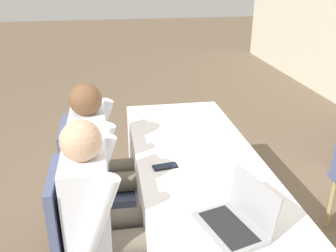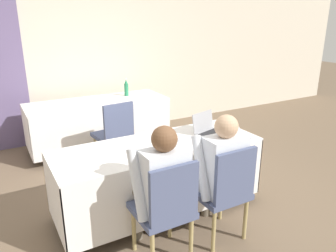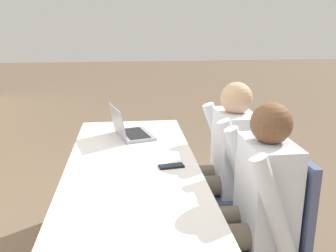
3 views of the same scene
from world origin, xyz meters
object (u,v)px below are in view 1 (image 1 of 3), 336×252
at_px(chair_near_left, 89,180).
at_px(chair_near_right, 86,238).
at_px(cell_phone, 165,167).
at_px(person_checkered_shirt, 103,158).
at_px(person_white_shirt, 104,211).
at_px(laptop, 236,220).

height_order(chair_near_left, chair_near_right, same).
distance_m(cell_phone, person_checkered_shirt, 0.49).
relative_size(cell_phone, chair_near_left, 0.16).
distance_m(chair_near_right, person_white_shirt, 0.19).
bearing_deg(chair_near_left, person_white_shirt, -169.87).
height_order(laptop, person_white_shirt, person_white_shirt).
bearing_deg(cell_phone, person_white_shirt, -62.42).
relative_size(laptop, chair_near_right, 0.41).
height_order(laptop, person_checkered_shirt, person_checkered_shirt).
height_order(cell_phone, chair_near_left, chair_near_left).
bearing_deg(person_white_shirt, chair_near_right, 90.00).
bearing_deg(person_white_shirt, laptop, -119.01).
height_order(chair_near_right, person_checkered_shirt, person_checkered_shirt).
bearing_deg(chair_near_left, cell_phone, -124.26).
bearing_deg(chair_near_right, chair_near_left, 0.00).
relative_size(cell_phone, chair_near_right, 0.16).
height_order(laptop, chair_near_left, laptop).
xyz_separation_m(cell_phone, person_white_shirt, (0.26, -0.36, -0.08)).
bearing_deg(cell_phone, laptop, 12.30).
relative_size(laptop, chair_near_left, 0.41).
relative_size(chair_near_left, person_white_shirt, 0.78).
xyz_separation_m(chair_near_right, person_white_shirt, (0.00, 0.10, 0.16)).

